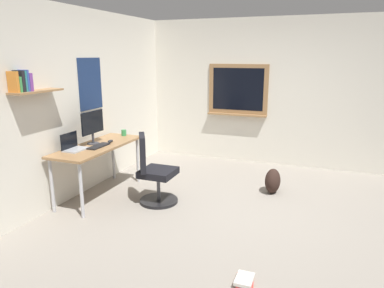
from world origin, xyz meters
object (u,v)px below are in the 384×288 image
(office_chair, at_px, (153,174))
(laptop, at_px, (73,146))
(backpack, at_px, (273,181))
(book_stack_on_floor, at_px, (245,280))
(monitor_primary, at_px, (93,125))
(computer_mouse, at_px, (110,141))
(coffee_mug, at_px, (124,133))
(desk, at_px, (98,151))
(keyboard, at_px, (99,146))

(office_chair, xyz_separation_m, laptop, (-0.38, 0.97, 0.39))
(backpack, height_order, book_stack_on_floor, backpack)
(monitor_primary, bearing_deg, backpack, -68.16)
(monitor_primary, distance_m, computer_mouse, 0.34)
(monitor_primary, relative_size, coffee_mug, 5.04)
(office_chair, xyz_separation_m, monitor_primary, (-0.01, 0.92, 0.60))
(book_stack_on_floor, bearing_deg, office_chair, 49.95)
(office_chair, distance_m, coffee_mug, 1.08)
(office_chair, distance_m, computer_mouse, 0.85)
(book_stack_on_floor, bearing_deg, laptop, 69.88)
(desk, relative_size, computer_mouse, 14.42)
(computer_mouse, xyz_separation_m, backpack, (0.78, -2.21, -0.58))
(office_chair, height_order, monitor_primary, monitor_primary)
(desk, distance_m, laptop, 0.39)
(office_chair, relative_size, monitor_primary, 2.05)
(laptop, relative_size, computer_mouse, 2.98)
(monitor_primary, height_order, book_stack_on_floor, monitor_primary)
(computer_mouse, bearing_deg, keyboard, 180.00)
(laptop, height_order, monitor_primary, monitor_primary)
(desk, bearing_deg, keyboard, -136.45)
(monitor_primary, xyz_separation_m, keyboard, (-0.11, -0.16, -0.26))
(laptop, bearing_deg, backpack, -61.29)
(laptop, distance_m, backpack, 2.83)
(laptop, distance_m, coffee_mug, 1.00)
(keyboard, xyz_separation_m, book_stack_on_floor, (-1.19, -2.32, -0.72))
(coffee_mug, bearing_deg, keyboard, -176.05)
(office_chair, relative_size, laptop, 3.06)
(laptop, xyz_separation_m, backpack, (1.33, -2.42, -0.62))
(monitor_primary, relative_size, computer_mouse, 4.46)
(monitor_primary, bearing_deg, book_stack_on_floor, -117.67)
(desk, height_order, monitor_primary, monitor_primary)
(desk, xyz_separation_m, book_stack_on_floor, (-1.27, -2.39, -0.63))
(desk, distance_m, book_stack_on_floor, 2.78)
(computer_mouse, distance_m, book_stack_on_floor, 2.84)
(office_chair, relative_size, keyboard, 2.57)
(backpack, bearing_deg, monitor_primary, 111.84)
(backpack, bearing_deg, coffee_mug, 98.52)
(computer_mouse, xyz_separation_m, coffee_mug, (0.44, 0.05, 0.03))
(monitor_primary, height_order, coffee_mug, monitor_primary)
(monitor_primary, distance_m, coffee_mug, 0.66)
(office_chair, bearing_deg, coffee_mug, 53.39)
(keyboard, bearing_deg, computer_mouse, 0.00)
(backpack, bearing_deg, book_stack_on_floor, -177.11)
(laptop, relative_size, backpack, 0.86)
(coffee_mug, xyz_separation_m, backpack, (0.34, -2.26, -0.61))
(desk, height_order, keyboard, keyboard)
(backpack, bearing_deg, computer_mouse, 109.52)
(keyboard, height_order, book_stack_on_floor, keyboard)
(coffee_mug, bearing_deg, backpack, -81.48)
(book_stack_on_floor, bearing_deg, monitor_primary, 62.33)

